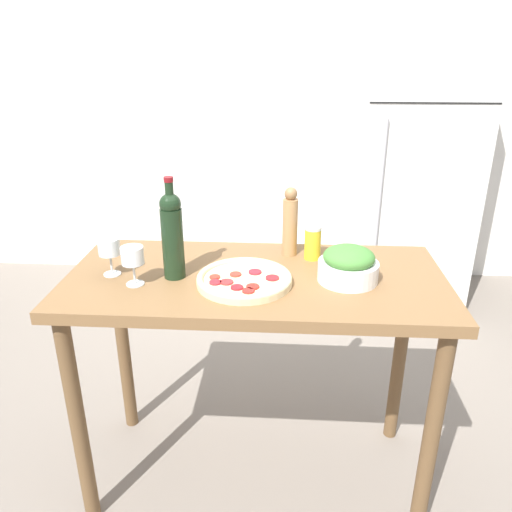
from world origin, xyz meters
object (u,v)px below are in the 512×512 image
at_px(refrigerator, 413,164).
at_px(wine_glass_near, 133,258).
at_px(pepper_mill, 290,223).
at_px(wine_glass_far, 109,249).
at_px(salt_canister, 313,243).
at_px(salad_bowl, 348,265).
at_px(wine_bottle, 172,233).
at_px(homemade_pizza, 244,279).

distance_m(refrigerator, wine_glass_near, 2.24).
bearing_deg(pepper_mill, refrigerator, 61.89).
bearing_deg(refrigerator, wine_glass_far, -129.48).
relative_size(wine_glass_near, pepper_mill, 0.51).
relative_size(pepper_mill, salt_canister, 2.06).
bearing_deg(salad_bowl, wine_bottle, -179.40).
bearing_deg(pepper_mill, salad_bowl, -48.44).
bearing_deg(refrigerator, salt_canister, -114.94).
bearing_deg(salt_canister, wine_glass_near, -156.51).
distance_m(wine_bottle, salad_bowl, 0.61).
relative_size(homemade_pizza, salt_canister, 2.51).
relative_size(wine_glass_near, homemade_pizza, 0.42).
height_order(wine_glass_far, pepper_mill, pepper_mill).
bearing_deg(wine_glass_far, wine_glass_near, -35.24).
xyz_separation_m(pepper_mill, homemade_pizza, (-0.15, -0.27, -0.11)).
distance_m(salad_bowl, homemade_pizza, 0.36).
bearing_deg(wine_glass_near, salt_canister, 23.49).
distance_m(refrigerator, salad_bowl, 1.83).
xyz_separation_m(refrigerator, wine_glass_far, (-1.43, -1.74, 0.06)).
bearing_deg(wine_bottle, refrigerator, 55.28).
relative_size(refrigerator, homemade_pizza, 5.85).
bearing_deg(salad_bowl, refrigerator, 70.75).
xyz_separation_m(wine_bottle, salt_canister, (0.49, 0.19, -0.10)).
bearing_deg(wine_glass_far, pepper_mill, 20.16).
height_order(wine_glass_near, pepper_mill, pepper_mill).
xyz_separation_m(wine_glass_near, salt_canister, (0.61, 0.26, -0.03)).
distance_m(salad_bowl, salt_canister, 0.22).
height_order(wine_glass_near, wine_glass_far, same).
bearing_deg(refrigerator, homemade_pizza, -118.27).
bearing_deg(wine_glass_far, salad_bowl, 0.27).
xyz_separation_m(refrigerator, salt_canister, (-0.72, -1.55, 0.03)).
height_order(pepper_mill, salad_bowl, pepper_mill).
relative_size(salad_bowl, homemade_pizza, 0.64).
height_order(refrigerator, wine_glass_near, refrigerator).
relative_size(refrigerator, wine_glass_near, 13.97).
xyz_separation_m(wine_bottle, wine_glass_near, (-0.12, -0.07, -0.06)).
xyz_separation_m(wine_glass_near, wine_glass_far, (-0.10, 0.07, 0.00)).
xyz_separation_m(wine_glass_far, salt_canister, (0.71, 0.19, -0.03)).
relative_size(refrigerator, salad_bowl, 9.20).
bearing_deg(salt_canister, refrigerator, 65.06).
relative_size(wine_bottle, homemade_pizza, 1.10).
distance_m(wine_glass_far, salad_bowl, 0.83).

